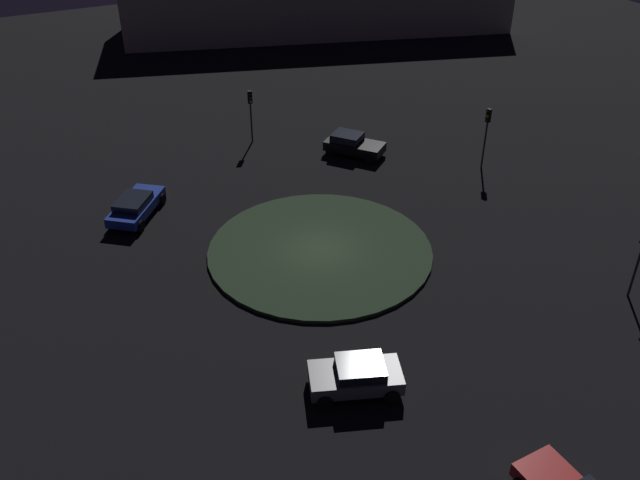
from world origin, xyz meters
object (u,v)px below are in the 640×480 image
object	(u,v)px
car_blue	(136,206)
traffic_light_south	(250,106)
traffic_light_west	(487,127)
car_black	(353,144)
car_grey	(356,376)

from	to	relation	value
car_blue	traffic_light_south	size ratio (longest dim) A/B	1.21
traffic_light_west	car_black	bearing A→B (deg)	-56.72
car_black	traffic_light_south	world-z (taller)	traffic_light_south
traffic_light_south	car_blue	bearing A→B (deg)	-48.79
car_black	traffic_light_west	distance (m)	9.16
car_blue	car_grey	size ratio (longest dim) A/B	1.09
car_grey	traffic_light_south	bearing A→B (deg)	-81.80
car_grey	traffic_light_west	world-z (taller)	traffic_light_west
car_blue	car_grey	world-z (taller)	car_grey
car_blue	traffic_light_south	xyz separation A→B (m)	(-10.12, -6.71, 2.01)
car_blue	traffic_light_south	distance (m)	12.31
car_grey	traffic_light_west	xyz separation A→B (m)	(-17.62, -14.24, 2.24)
car_blue	traffic_light_west	distance (m)	22.91
traffic_light_south	traffic_light_west	bearing A→B (deg)	56.49
car_blue	traffic_light_west	bearing A→B (deg)	-62.15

